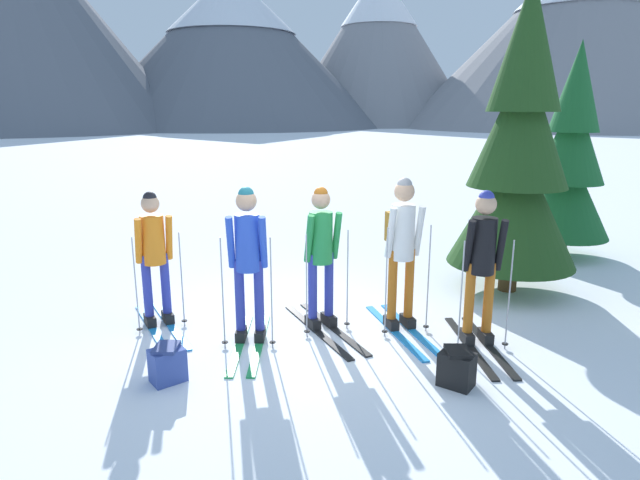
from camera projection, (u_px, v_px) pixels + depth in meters
name	position (u px, v px, depth m)	size (l,w,h in m)	color
ground_plane	(303.00, 333.00, 6.46)	(400.00, 400.00, 0.00)	white
skier_in_orange	(154.00, 252.00, 6.50)	(1.10, 1.61, 1.68)	#1E84D1
skier_in_blue	(248.00, 258.00, 6.00)	(0.61, 1.64, 1.81)	green
skier_in_green	(321.00, 252.00, 6.41)	(1.07, 1.73, 1.75)	black
skier_in_white	(402.00, 244.00, 6.37)	(0.79, 1.71, 1.86)	#1E84D1
skier_in_black	(482.00, 261.00, 5.95)	(0.61, 1.65, 1.78)	black
pine_tree_near	(519.00, 155.00, 7.51)	(1.81, 1.81, 4.37)	#51381E
pine_tree_mid	(570.00, 161.00, 9.48)	(1.56, 1.56, 3.77)	#51381E
backpack_on_snow_front	(168.00, 364.00, 5.28)	(0.40, 0.39, 0.38)	#384C99
backpack_on_snow_beside	(457.00, 368.00, 5.20)	(0.40, 0.38, 0.38)	black
mountain_ridge_distant	(298.00, 33.00, 70.23)	(113.24, 56.22, 26.94)	slate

